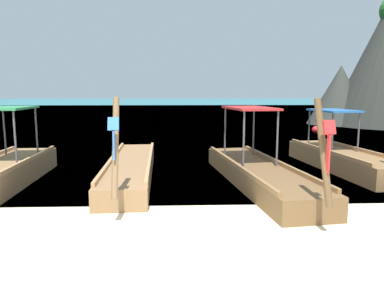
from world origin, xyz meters
The scene contains 7 objects.
ground centered at (0.00, 0.00, 0.00)m, with size 120.00×120.00×0.00m, color beige.
sea_water centered at (0.00, 62.38, 0.00)m, with size 120.00×120.00×0.00m, color #147A89.
longtail_boat_pink_ribbon centered at (-4.92, 4.12, 0.37)m, with size 1.52×5.67×2.83m.
longtail_boat_blue_ribbon centered at (-1.72, 5.04, 0.26)m, with size 1.47×6.95×2.33m.
longtail_boat_red_ribbon centered at (1.72, 4.11, 0.32)m, with size 2.10×6.56×2.32m.
longtail_boat_turquoise_ribbon centered at (4.75, 5.80, 0.35)m, with size 1.82×5.38×2.35m.
mooring_buoy_near centered at (7.64, 15.53, 0.21)m, with size 0.42×0.42×0.42m.
Camera 1 is at (-0.34, -5.05, 2.43)m, focal length 33.53 mm.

